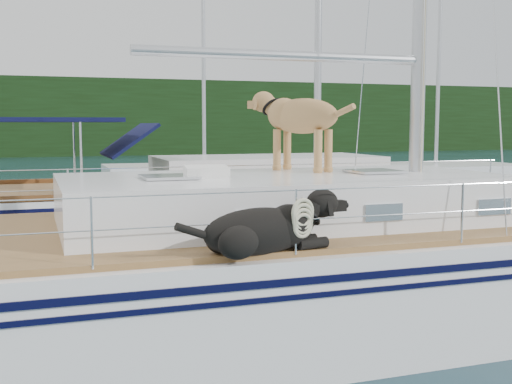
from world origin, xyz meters
name	(u,v)px	position (x,y,z in m)	size (l,w,h in m)	color
ground	(222,330)	(0.00, 0.00, 0.00)	(120.00, 120.00, 0.00)	black
tree_line	(58,117)	(0.00, 45.00, 3.00)	(90.00, 3.00, 6.00)	black
shore_bank	(59,148)	(0.00, 46.20, 0.60)	(92.00, 1.00, 1.20)	#595147
main_sailboat	(230,273)	(0.10, 0.00, 0.68)	(12.00, 3.90, 14.01)	white
neighbor_sailboat	(219,208)	(1.73, 6.09, 0.63)	(11.00, 3.50, 13.30)	white
bg_boat_center	(204,178)	(4.00, 16.00, 0.45)	(7.20, 3.00, 11.65)	white
bg_boat_east	(435,178)	(12.00, 13.00, 0.46)	(6.40, 3.00, 11.65)	white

